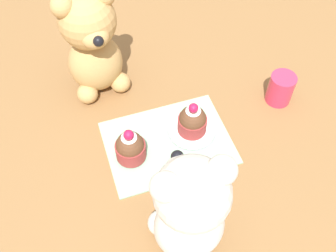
{
  "coord_description": "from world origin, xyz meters",
  "views": [
    {
      "loc": [
        0.14,
        0.41,
        0.64
      ],
      "look_at": [
        0.0,
        0.0,
        0.06
      ],
      "focal_mm": 42.0,
      "sensor_mm": 36.0,
      "label": 1
    }
  ],
  "objects_px": {
    "cupcake_near_cream_bear": "(130,147)",
    "saucer_plate": "(192,130)",
    "teddy_bear_cream": "(190,209)",
    "teddy_bear_tan": "(92,44)",
    "cupcake_near_tan_bear": "(192,121)",
    "juice_glass": "(281,89)"
  },
  "relations": [
    {
      "from": "teddy_bear_tan",
      "to": "saucer_plate",
      "type": "xyz_separation_m",
      "value": [
        -0.15,
        0.18,
        -0.11
      ]
    },
    {
      "from": "cupcake_near_tan_bear",
      "to": "juice_glass",
      "type": "distance_m",
      "value": 0.21
    },
    {
      "from": "teddy_bear_tan",
      "to": "saucer_plate",
      "type": "height_order",
      "value": "teddy_bear_tan"
    },
    {
      "from": "teddy_bear_cream",
      "to": "saucer_plate",
      "type": "xyz_separation_m",
      "value": [
        -0.08,
        -0.2,
        -0.11
      ]
    },
    {
      "from": "teddy_bear_tan",
      "to": "cupcake_near_tan_bear",
      "type": "bearing_deg",
      "value": -58.5
    },
    {
      "from": "saucer_plate",
      "to": "juice_glass",
      "type": "height_order",
      "value": "juice_glass"
    },
    {
      "from": "teddy_bear_tan",
      "to": "juice_glass",
      "type": "distance_m",
      "value": 0.39
    },
    {
      "from": "teddy_bear_cream",
      "to": "juice_glass",
      "type": "height_order",
      "value": "teddy_bear_cream"
    },
    {
      "from": "cupcake_near_tan_bear",
      "to": "teddy_bear_tan",
      "type": "bearing_deg",
      "value": -51.76
    },
    {
      "from": "cupcake_near_cream_bear",
      "to": "teddy_bear_tan",
      "type": "bearing_deg",
      "value": -85.58
    },
    {
      "from": "saucer_plate",
      "to": "juice_glass",
      "type": "xyz_separation_m",
      "value": [
        -0.2,
        -0.02,
        0.03
      ]
    },
    {
      "from": "teddy_bear_cream",
      "to": "teddy_bear_tan",
      "type": "relative_size",
      "value": 0.98
    },
    {
      "from": "teddy_bear_cream",
      "to": "cupcake_near_tan_bear",
      "type": "bearing_deg",
      "value": -112.46
    },
    {
      "from": "cupcake_near_tan_bear",
      "to": "juice_glass",
      "type": "relative_size",
      "value": 1.12
    },
    {
      "from": "teddy_bear_cream",
      "to": "cupcake_near_cream_bear",
      "type": "height_order",
      "value": "teddy_bear_cream"
    },
    {
      "from": "saucer_plate",
      "to": "juice_glass",
      "type": "bearing_deg",
      "value": -173.29
    },
    {
      "from": "teddy_bear_cream",
      "to": "saucer_plate",
      "type": "height_order",
      "value": "teddy_bear_cream"
    },
    {
      "from": "teddy_bear_tan",
      "to": "juice_glass",
      "type": "relative_size",
      "value": 3.53
    },
    {
      "from": "teddy_bear_cream",
      "to": "teddy_bear_tan",
      "type": "height_order",
      "value": "teddy_bear_tan"
    },
    {
      "from": "teddy_bear_cream",
      "to": "cupcake_near_tan_bear",
      "type": "relative_size",
      "value": 3.08
    },
    {
      "from": "cupcake_near_cream_bear",
      "to": "teddy_bear_cream",
      "type": "bearing_deg",
      "value": 103.83
    },
    {
      "from": "cupcake_near_cream_bear",
      "to": "saucer_plate",
      "type": "height_order",
      "value": "cupcake_near_cream_bear"
    }
  ]
}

